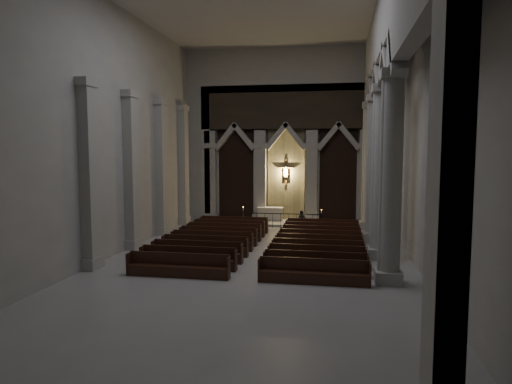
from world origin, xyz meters
TOP-DOWN VIEW (x-y plane):
  - room at (0.00, 0.00)m, footprint 24.00×24.10m
  - sanctuary_wall at (0.00, 11.54)m, footprint 14.00×0.77m
  - right_arcade at (5.50, 1.33)m, footprint 1.00×24.00m
  - left_pilasters at (-6.75, 3.50)m, footprint 0.60×13.00m
  - sanctuary_step at (0.00, 10.60)m, footprint 8.50×2.60m
  - altar at (-1.02, 11.13)m, footprint 1.80×0.72m
  - altar_rail at (-0.00, 8.71)m, footprint 5.23×0.09m
  - candle_stand_left at (-2.56, 9.24)m, footprint 0.22×0.22m
  - candle_stand_right at (2.58, 9.14)m, footprint 0.21×0.21m
  - pews at (0.00, 2.00)m, footprint 9.64×10.55m
  - worshipper at (1.43, 7.59)m, footprint 0.53×0.38m

SIDE VIEW (x-z plane):
  - sanctuary_step at x=0.00m, z-range 0.00..0.15m
  - pews at x=0.00m, z-range -0.16..0.78m
  - candle_stand_right at x=2.58m, z-range -0.28..0.95m
  - candle_stand_left at x=-2.56m, z-range -0.30..1.01m
  - altar at x=-1.02m, z-range 0.15..1.07m
  - worshipper at x=1.43m, z-range 0.00..1.36m
  - altar_rail at x=0.00m, z-range 0.17..1.20m
  - left_pilasters at x=-6.75m, z-range -0.10..7.92m
  - sanctuary_wall at x=0.00m, z-range 0.62..12.62m
  - room at x=0.00m, z-range 1.60..13.60m
  - right_arcade at x=5.50m, z-range 1.83..13.83m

